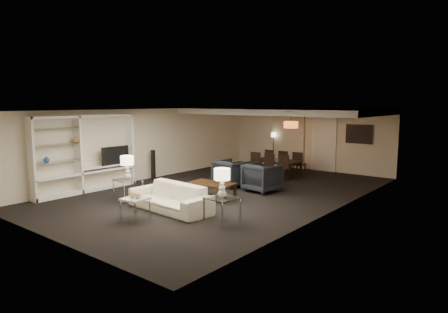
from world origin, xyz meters
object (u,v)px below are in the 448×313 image
Objects in this scene: dining_table at (276,168)px; floor_speaker at (153,165)px; armchair_right at (262,178)px; chair_nr at (281,168)px; table_lamp_right at (222,183)px; chair_fm at (285,162)px; coffee_table at (211,191)px; side_table_right at (222,210)px; side_table_left at (128,190)px; chair_fr at (299,164)px; television at (113,155)px; chair_nm at (267,167)px; chair_fl at (272,161)px; table_lamp_left at (127,168)px; vase_amber at (75,139)px; chair_nl at (253,165)px; floor_lamp at (273,149)px; vase_blue at (46,159)px; pendant_light at (291,125)px; armchair_left at (231,173)px; sofa at (170,197)px; marble_table at (135,209)px.

floor_speaker is at bearing -133.13° from dining_table.
chair_nr reaches higher than armchair_right.
chair_fm is at bearing 108.06° from table_lamp_right.
coffee_table is 2.34m from side_table_right.
side_table_left is 0.71× the size of chair_fr.
television is 5.30m from chair_nm.
chair_nr is 1.77m from chair_fl.
side_table_left is 3.46m from table_lamp_right.
floor_speaker is at bearing 165.99° from coffee_table.
table_lamp_left is 2.05m from vase_amber.
chair_nl is at bearing 64.98° from chair_fm.
television is (-1.84, 0.87, 0.11)m from table_lamp_left.
floor_lamp reaches higher than chair_fm.
chair_fl is at bearing 112.46° from chair_nm.
vase_blue is 0.10× the size of dining_table.
vase_amber reaches higher than chair_nm.
side_table_left and side_table_right have the same top height.
dining_table is 1.92× the size of chair_fm.
armchair_left is (-0.64, -2.70, -1.49)m from pendant_light.
chair_nm and chair_fr have the same top height.
sofa is 7.90m from floor_lamp.
armchair_right is 6.28m from vase_blue.
vase_blue is at bearing 60.49° from chair_fr.
armchair_right is at bearing 55.12° from side_table_left.
table_lamp_left is (0.00, 0.00, 0.63)m from side_table_left.
table_lamp_right is at bearing 0.00° from side_table_right.
floor_speaker is at bearing 43.44° from chair_fr.
table_lamp_right is 0.73× the size of chair_fm.
chair_nl is (2.59, 6.42, -0.70)m from vase_blue.
coffee_table is at bearing 43.26° from side_table_left.
side_table_right is 6.10m from dining_table.
chair_fr is at bearing 88.33° from marble_table.
floor_lamp reaches higher than television.
marble_table is 0.31× the size of dining_table.
television is at bearing 46.18° from armchair_left.
floor_lamp reaches higher than side_table_right.
television is 6.38m from chair_fm.
chair_nl is (2.59, 5.51, -1.19)m from vase_amber.
floor_lamp reaches higher than vase_blue.
chair_nr is at bearing 136.13° from chair_fl.
pendant_light is 0.36× the size of floor_lamp.
side_table_left is (-2.30, -3.30, -0.14)m from armchair_right.
chair_nl is 1.00× the size of chair_fm.
chair_nl reaches higher than side_table_right.
vase_amber is 0.18× the size of chair_nm.
armchair_right is 0.90× the size of floor_speaker.
armchair_right is 1.82m from chair_nr.
pendant_light reaches higher than armchair_right.
television is at bearing -122.85° from dining_table.
vase_amber is (-1.87, -0.43, 0.71)m from table_lamp_left.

